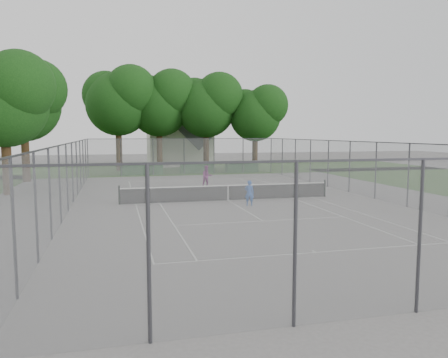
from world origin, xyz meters
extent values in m
plane|color=slate|center=(0.00, 0.00, 0.00)|extent=(120.00, 120.00, 0.00)
cube|color=#244814|center=(0.00, 26.00, 0.00)|extent=(60.00, 20.00, 0.00)
cube|color=beige|center=(0.00, -11.88, 0.01)|extent=(10.97, 0.06, 0.01)
cube|color=beige|center=(0.00, 11.88, 0.01)|extent=(10.97, 0.06, 0.01)
cube|color=beige|center=(-5.49, 0.00, 0.01)|extent=(0.06, 23.77, 0.01)
cube|color=beige|center=(5.49, 0.00, 0.01)|extent=(0.06, 23.77, 0.01)
cube|color=beige|center=(-4.12, 0.00, 0.01)|extent=(0.06, 23.77, 0.01)
cube|color=beige|center=(4.12, 0.00, 0.01)|extent=(0.06, 23.77, 0.01)
cube|color=beige|center=(0.00, -6.40, 0.01)|extent=(8.23, 0.06, 0.01)
cube|color=beige|center=(0.00, 6.40, 0.01)|extent=(8.23, 0.06, 0.01)
cube|color=beige|center=(0.00, 0.00, 0.01)|extent=(0.06, 12.80, 0.01)
cube|color=beige|center=(0.00, -11.73, 0.01)|extent=(0.06, 0.30, 0.01)
cube|color=beige|center=(0.00, 11.73, 0.01)|extent=(0.06, 0.30, 0.01)
cylinder|color=black|center=(-6.39, 0.00, 0.55)|extent=(0.10, 0.10, 1.10)
cylinder|color=black|center=(6.39, 0.00, 0.55)|extent=(0.10, 0.10, 1.10)
cube|color=black|center=(0.00, 0.00, 0.45)|extent=(12.67, 0.01, 0.86)
cube|color=white|center=(0.00, 0.00, 0.91)|extent=(12.77, 0.03, 0.06)
cube|color=white|center=(0.00, 0.00, 0.44)|extent=(0.05, 0.02, 0.88)
cylinder|color=#38383D|center=(-9.00, 17.00, 1.75)|extent=(0.08, 0.08, 3.50)
cylinder|color=#38383D|center=(9.00, 17.00, 1.75)|extent=(0.08, 0.08, 3.50)
cube|color=slate|center=(0.00, -17.00, 1.75)|extent=(18.00, 0.02, 3.50)
cube|color=slate|center=(0.00, 17.00, 1.75)|extent=(18.00, 0.02, 3.50)
cube|color=slate|center=(-9.00, 0.00, 1.75)|extent=(0.02, 34.00, 3.50)
cube|color=slate|center=(9.00, 0.00, 1.75)|extent=(0.02, 34.00, 3.50)
cube|color=#38383D|center=(0.00, -17.00, 3.50)|extent=(18.00, 0.05, 0.05)
cube|color=#38383D|center=(0.00, 17.00, 3.50)|extent=(18.00, 0.05, 0.05)
cube|color=#38383D|center=(-9.00, 0.00, 3.50)|extent=(0.05, 34.00, 0.05)
cube|color=#38383D|center=(9.00, 0.00, 3.50)|extent=(0.05, 34.00, 0.05)
cylinder|color=#322012|center=(-6.10, 23.02, 2.37)|extent=(0.65, 0.65, 4.74)
sphere|color=black|center=(-6.10, 23.02, 7.11)|extent=(6.75, 6.75, 6.75)
sphere|color=black|center=(-4.75, 22.00, 8.46)|extent=(5.40, 5.40, 5.40)
sphere|color=black|center=(-7.28, 23.86, 8.12)|extent=(5.06, 5.06, 5.06)
cylinder|color=#322012|center=(-1.75, 23.23, 2.32)|extent=(0.65, 0.65, 4.63)
sphere|color=black|center=(-1.75, 23.23, 6.94)|extent=(6.59, 6.59, 6.59)
sphere|color=black|center=(-0.44, 22.24, 8.26)|extent=(5.27, 5.27, 5.27)
sphere|color=black|center=(-2.91, 24.06, 7.93)|extent=(4.94, 4.94, 4.94)
cylinder|color=#322012|center=(3.25, 22.02, 2.25)|extent=(0.64, 0.64, 4.49)
sphere|color=black|center=(3.25, 22.02, 6.73)|extent=(6.39, 6.39, 6.39)
sphere|color=black|center=(4.52, 21.06, 8.01)|extent=(5.11, 5.11, 5.11)
sphere|color=black|center=(2.13, 22.82, 7.69)|extent=(4.79, 4.79, 4.79)
cylinder|color=#322012|center=(8.53, 20.88, 1.98)|extent=(0.62, 0.62, 3.95)
sphere|color=black|center=(8.53, 20.88, 5.92)|extent=(5.62, 5.62, 5.62)
sphere|color=black|center=(9.65, 20.03, 7.04)|extent=(4.49, 4.49, 4.49)
sphere|color=black|center=(7.55, 21.58, 6.76)|extent=(4.21, 4.21, 4.21)
cylinder|color=#322012|center=(-13.78, 14.03, 2.13)|extent=(0.63, 0.63, 4.25)
sphere|color=black|center=(-13.78, 14.03, 6.37)|extent=(6.04, 6.04, 6.04)
sphere|color=black|center=(-12.57, 13.12, 7.57)|extent=(4.84, 4.84, 4.84)
sphere|color=black|center=(-14.84, 14.78, 7.27)|extent=(4.53, 4.53, 4.53)
cylinder|color=#322012|center=(-13.47, 6.04, 1.98)|extent=(0.62, 0.62, 3.95)
sphere|color=black|center=(-13.47, 6.04, 5.92)|extent=(5.62, 5.62, 5.62)
sphere|color=black|center=(-12.35, 5.20, 7.05)|extent=(4.50, 4.50, 4.50)
cube|color=#17491A|center=(-4.08, 17.78, 0.51)|extent=(4.07, 1.22, 1.02)
cube|color=#17491A|center=(1.58, 18.72, 0.52)|extent=(3.33, 0.95, 1.05)
cube|color=#17491A|center=(6.20, 18.20, 0.49)|extent=(3.27, 1.20, 0.98)
cube|color=silver|center=(1.28, 28.78, 2.86)|extent=(7.63, 5.72, 5.72)
cube|color=#4A4B4F|center=(1.28, 28.78, 5.72)|extent=(7.56, 5.91, 7.56)
imported|color=#2C55A8|center=(0.70, -2.04, 0.71)|extent=(0.60, 0.50, 1.42)
imported|color=#7C296D|center=(0.06, 6.51, 0.82)|extent=(0.86, 0.70, 1.65)
camera|label=1|loc=(-6.58, -25.21, 4.08)|focal=35.00mm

